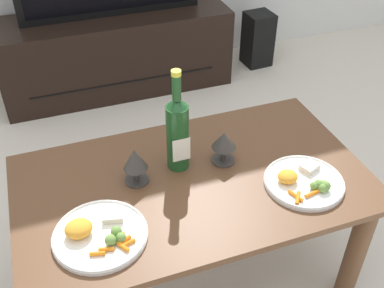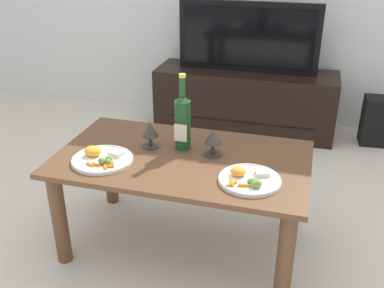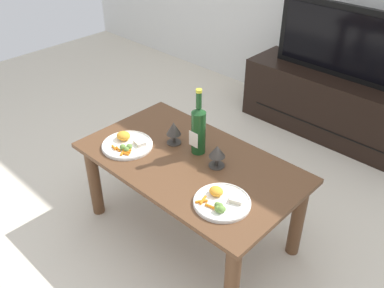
{
  "view_description": "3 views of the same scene",
  "coord_description": "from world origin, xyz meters",
  "views": [
    {
      "loc": [
        -0.38,
        -1.06,
        1.51
      ],
      "look_at": [
        0.02,
        0.05,
        0.6
      ],
      "focal_mm": 43.03,
      "sensor_mm": 36.0,
      "label": 1
    },
    {
      "loc": [
        0.53,
        -1.71,
        1.42
      ],
      "look_at": [
        0.04,
        0.02,
        0.56
      ],
      "focal_mm": 41.05,
      "sensor_mm": 36.0,
      "label": 2
    },
    {
      "loc": [
        1.21,
        -1.25,
        1.76
      ],
      "look_at": [
        -0.03,
        0.05,
        0.56
      ],
      "focal_mm": 39.19,
      "sensor_mm": 36.0,
      "label": 3
    }
  ],
  "objects": [
    {
      "name": "dinner_plate_right",
      "position": [
        0.33,
        -0.14,
        0.51
      ],
      "size": [
        0.26,
        0.26,
        0.05
      ],
      "color": "white",
      "rests_on": "dining_table"
    },
    {
      "name": "goblet_right",
      "position": [
        0.13,
        0.06,
        0.58
      ],
      "size": [
        0.08,
        0.08,
        0.12
      ],
      "color": "#38332D",
      "rests_on": "dining_table"
    },
    {
      "name": "tv_stand",
      "position": [
        0.05,
        1.52,
        0.24
      ],
      "size": [
        1.37,
        0.42,
        0.48
      ],
      "color": "black",
      "rests_on": "ground_plane"
    },
    {
      "name": "tv_screen",
      "position": [
        0.05,
        1.52,
        0.73
      ],
      "size": [
        1.04,
        0.05,
        0.51
      ],
      "color": "black",
      "rests_on": "tv_stand"
    },
    {
      "name": "dining_table",
      "position": [
        0.0,
        0.0,
        0.4
      ],
      "size": [
        1.15,
        0.67,
        0.5
      ],
      "color": "brown",
      "rests_on": "ground_plane"
    },
    {
      "name": "goblet_left",
      "position": [
        -0.17,
        0.06,
        0.58
      ],
      "size": [
        0.08,
        0.08,
        0.13
      ],
      "color": "#38332D",
      "rests_on": "dining_table"
    },
    {
      "name": "wine_bottle",
      "position": [
        -0.02,
        0.09,
        0.64
      ],
      "size": [
        0.07,
        0.08,
        0.36
      ],
      "color": "#19471E",
      "rests_on": "dining_table"
    },
    {
      "name": "ground_plane",
      "position": [
        0.0,
        0.0,
        0.0
      ],
      "size": [
        6.4,
        6.4,
        0.0
      ],
      "primitive_type": "plane",
      "color": "beige"
    },
    {
      "name": "floor_speaker",
      "position": [
        1.01,
        1.51,
        0.18
      ],
      "size": [
        0.18,
        0.18,
        0.36
      ],
      "primitive_type": "cube",
      "rotation": [
        0.0,
        0.0,
        0.07
      ],
      "color": "black",
      "rests_on": "ground_plane"
    },
    {
      "name": "dinner_plate_left",
      "position": [
        -0.34,
        -0.14,
        0.51
      ],
      "size": [
        0.27,
        0.27,
        0.06
      ],
      "color": "white",
      "rests_on": "dining_table"
    }
  ]
}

